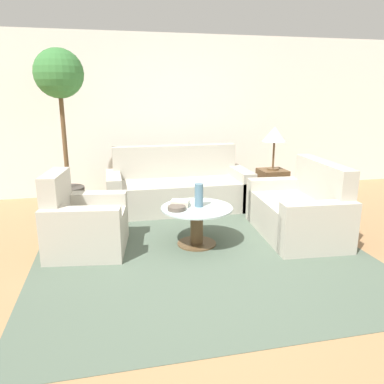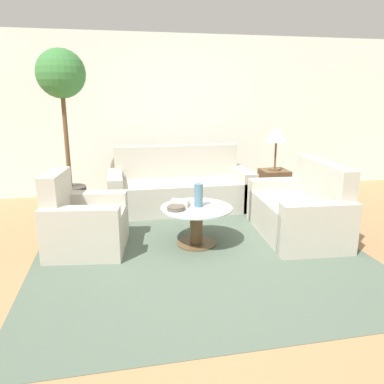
% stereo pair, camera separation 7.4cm
% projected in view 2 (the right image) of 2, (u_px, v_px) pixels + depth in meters
% --- Properties ---
extents(ground_plane, '(14.00, 14.00, 0.00)m').
position_uv_depth(ground_plane, '(208.00, 266.00, 3.71)').
color(ground_plane, '#9E754C').
extents(wall_back, '(10.00, 0.06, 2.60)m').
position_uv_depth(wall_back, '(165.00, 115.00, 6.29)').
color(wall_back, white).
rests_on(wall_back, ground_plane).
extents(rug, '(3.44, 3.72, 0.01)m').
position_uv_depth(rug, '(196.00, 244.00, 4.23)').
color(rug, '#4C5B4C').
rests_on(rug, ground_plane).
extents(sofa_main, '(2.06, 0.85, 0.90)m').
position_uv_depth(sofa_main, '(180.00, 189.00, 5.54)').
color(sofa_main, '#B2AD9E').
rests_on(sofa_main, ground_plane).
extents(armchair, '(0.89, 0.92, 0.87)m').
position_uv_depth(armchair, '(82.00, 225.00, 4.03)').
color(armchair, '#B2AD9E').
rests_on(armchair, ground_plane).
extents(loveseat, '(0.90, 1.41, 0.89)m').
position_uv_depth(loveseat, '(302.00, 212.00, 4.45)').
color(loveseat, '#B2AD9E').
rests_on(loveseat, ground_plane).
extents(coffee_table, '(0.79, 0.79, 0.44)m').
position_uv_depth(coffee_table, '(196.00, 221.00, 4.16)').
color(coffee_table, brown).
rests_on(coffee_table, ground_plane).
extents(side_table, '(0.39, 0.39, 0.55)m').
position_uv_depth(side_table, '(274.00, 188.00, 5.65)').
color(side_table, brown).
rests_on(side_table, ground_plane).
extents(table_lamp, '(0.36, 0.36, 0.64)m').
position_uv_depth(table_lamp, '(277.00, 135.00, 5.45)').
color(table_lamp, brown).
rests_on(table_lamp, side_table).
extents(potted_plant, '(0.65, 0.65, 2.24)m').
position_uv_depth(potted_plant, '(63.00, 102.00, 5.04)').
color(potted_plant, '#3D3833').
rests_on(potted_plant, ground_plane).
extents(vase, '(0.10, 0.10, 0.26)m').
position_uv_depth(vase, '(199.00, 195.00, 4.12)').
color(vase, slate).
rests_on(vase, coffee_table).
extents(bowl, '(0.19, 0.19, 0.05)m').
position_uv_depth(bowl, '(176.00, 208.00, 4.02)').
color(bowl, brown).
rests_on(bowl, coffee_table).
extents(book_stack, '(0.24, 0.21, 0.07)m').
position_uv_depth(book_stack, '(180.00, 203.00, 4.16)').
color(book_stack, beige).
rests_on(book_stack, coffee_table).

